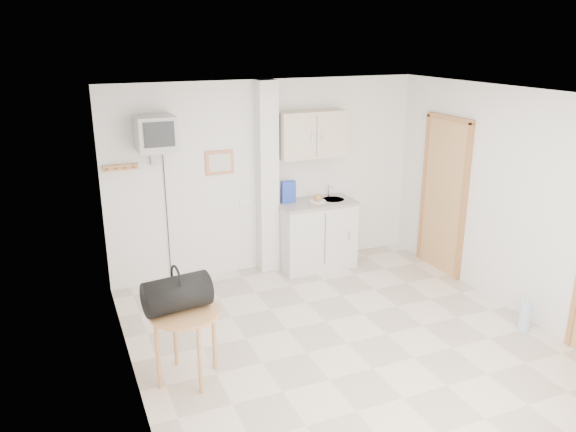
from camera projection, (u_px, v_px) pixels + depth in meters
name	position (u px, v px, depth m)	size (l,w,h in m)	color
ground	(348.00, 343.00, 5.77)	(4.50, 4.50, 0.00)	beige
room_envelope	(370.00, 195.00, 5.46)	(4.24, 4.54, 2.55)	white
kitchenette	(315.00, 209.00, 7.49)	(1.03, 0.58, 2.10)	silver
crt_television	(156.00, 135.00, 6.40)	(0.44, 0.45, 2.15)	slate
round_table	(185.00, 320.00, 5.01)	(0.63, 0.63, 0.68)	#BC7B48
duffel_bag	(177.00, 293.00, 4.95)	(0.61, 0.39, 0.43)	black
water_bottle	(525.00, 316.00, 5.98)	(0.12, 0.12, 0.37)	#AAC6DF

